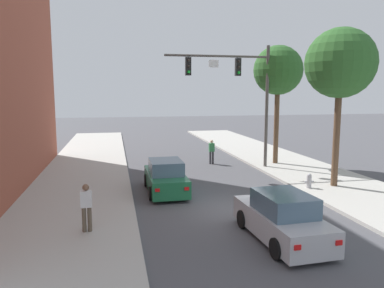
# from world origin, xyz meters

# --- Properties ---
(ground_plane) EXTENTS (120.00, 120.00, 0.00)m
(ground_plane) POSITION_xyz_m (0.00, 0.00, 0.00)
(ground_plane) COLOR #4C4C51
(sidewalk_left) EXTENTS (5.00, 60.00, 0.15)m
(sidewalk_left) POSITION_xyz_m (-6.50, 0.00, 0.07)
(sidewalk_left) COLOR #B2AFA8
(sidewalk_left) RESTS_ON ground
(sidewalk_right) EXTENTS (5.00, 60.00, 0.15)m
(sidewalk_right) POSITION_xyz_m (6.50, 0.00, 0.07)
(sidewalk_right) COLOR #B2AFA8
(sidewalk_right) RESTS_ON ground
(traffic_signal_mast) EXTENTS (6.50, 0.38, 7.50)m
(traffic_signal_mast) POSITION_xyz_m (2.77, 7.63, 5.34)
(traffic_signal_mast) COLOR #514C47
(traffic_signal_mast) RESTS_ON sidewalk_right
(car_lead_green) EXTENTS (1.84, 4.24, 1.60)m
(car_lead_green) POSITION_xyz_m (-2.37, 3.33, 0.72)
(car_lead_green) COLOR #1E663D
(car_lead_green) RESTS_ON ground
(car_following_silver) EXTENTS (1.98, 4.31, 1.60)m
(car_following_silver) POSITION_xyz_m (0.54, -3.27, 0.72)
(car_following_silver) COLOR #B7B7BC
(car_following_silver) RESTS_ON ground
(pedestrian_sidewalk_left_walker) EXTENTS (0.36, 0.22, 1.64)m
(pedestrian_sidewalk_left_walker) POSITION_xyz_m (-5.71, -1.59, 1.06)
(pedestrian_sidewalk_left_walker) COLOR brown
(pedestrian_sidewalk_left_walker) RESTS_ON sidewalk_left
(pedestrian_crossing_road) EXTENTS (0.36, 0.22, 1.64)m
(pedestrian_crossing_road) POSITION_xyz_m (1.67, 9.85, 0.91)
(pedestrian_crossing_road) COLOR #333338
(pedestrian_crossing_road) RESTS_ON ground
(fire_hydrant) EXTENTS (0.48, 0.24, 0.72)m
(fire_hydrant) POSITION_xyz_m (4.57, 2.15, 0.51)
(fire_hydrant) COLOR #B2B2B7
(fire_hydrant) RESTS_ON sidewalk_right
(street_tree_nearest) EXTENTS (3.38, 3.38, 7.75)m
(street_tree_nearest) POSITION_xyz_m (6.03, 2.29, 6.16)
(street_tree_nearest) COLOR brown
(street_tree_nearest) RESTS_ON sidewalk_right
(street_tree_second) EXTENTS (3.17, 3.17, 7.67)m
(street_tree_second) POSITION_xyz_m (5.71, 8.56, 6.17)
(street_tree_second) COLOR brown
(street_tree_second) RESTS_ON sidewalk_right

